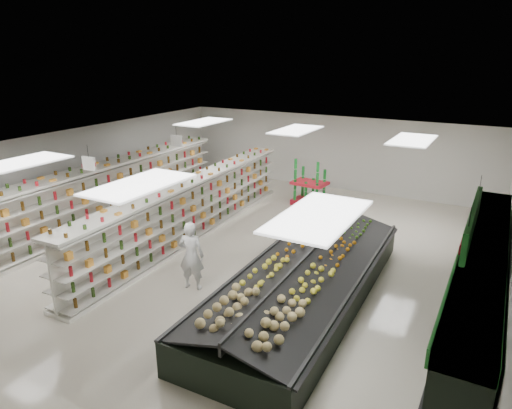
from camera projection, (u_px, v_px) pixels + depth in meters
The scene contains 15 objects.
floor at pixel (239, 252), 13.88m from camera, with size 16.00×16.00×0.00m, color beige.
ceiling at pixel (238, 149), 12.86m from camera, with size 14.00×16.00×0.02m, color white.
wall_back at pixel (332, 152), 20.01m from camera, with size 14.00×0.02×3.20m, color silver.
wall_left at pixel (74, 173), 16.58m from camera, with size 0.02×16.00×3.20m, color silver.
wall_right at pixel (508, 250), 10.16m from camera, with size 0.02×16.00×3.20m, color silver.
produce_wall_case at pixel (477, 288), 9.25m from camera, with size 0.93×8.00×2.20m.
aisle_sign_near at pixel (89, 164), 13.09m from camera, with size 0.52×0.06×0.75m.
aisle_sign_far at pixel (177, 141), 16.41m from camera, with size 0.52×0.06×0.75m.
hortifruti_banner at pixel (472, 221), 8.93m from camera, with size 0.12×3.20×0.95m.
gondola_left at pixel (99, 199), 15.69m from camera, with size 1.19×12.33×2.13m.
gondola_center at pixel (192, 211), 14.85m from camera, with size 1.35×11.17×1.93m.
produce_island at pixel (305, 280), 11.08m from camera, with size 3.03×7.94×1.18m.
soda_endcap at pixel (310, 185), 17.93m from camera, with size 1.40×1.01×1.70m.
shopper_main at pixel (191, 256), 11.51m from camera, with size 0.66×0.44×1.82m, color silver.
shopper_background at pixel (224, 184), 17.79m from camera, with size 0.87×0.54×1.79m, color tan.
Camera 1 is at (6.58, -10.87, 5.80)m, focal length 32.00 mm.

